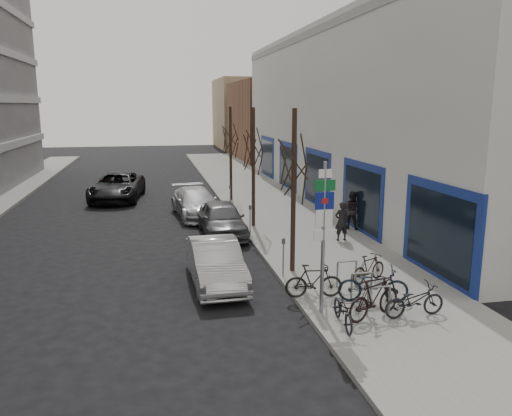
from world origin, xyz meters
name	(u,v)px	position (x,y,z in m)	size (l,w,h in m)	color
ground	(233,326)	(0.00, 0.00, 0.00)	(120.00, 120.00, 0.00)	black
sidewalk_east	(293,225)	(4.50, 10.00, 0.07)	(5.00, 70.00, 0.15)	slate
commercial_building	(463,115)	(17.00, 16.00, 5.00)	(20.00, 32.00, 10.00)	#B7B7B2
brick_building_far	(292,120)	(13.00, 40.00, 4.00)	(12.00, 14.00, 8.00)	brown
tan_building_far	(266,113)	(13.50, 55.00, 4.50)	(13.00, 12.00, 9.00)	#937A5B
highway_sign_pole	(324,229)	(2.40, -0.01, 2.46)	(0.55, 0.10, 4.20)	gray
bike_rack	(362,283)	(3.80, 0.60, 0.66)	(0.66, 2.26, 0.83)	gray
tree_near	(294,153)	(2.60, 3.50, 4.10)	(1.80, 1.80, 5.50)	black
tree_mid	(253,139)	(2.60, 10.00, 4.10)	(1.80, 1.80, 5.50)	black
tree_far	(230,132)	(2.60, 16.50, 4.10)	(1.80, 1.80, 5.50)	black
meter_front	(283,254)	(2.15, 3.00, 0.92)	(0.10, 0.08, 1.27)	gray
meter_mid	(250,217)	(2.15, 8.50, 0.92)	(0.10, 0.08, 1.27)	gray
meter_back	(230,195)	(2.15, 14.00, 0.92)	(0.10, 0.08, 1.27)	gray
bike_near_left	(344,308)	(2.67, -0.89, 0.63)	(0.48, 1.57, 0.96)	black
bike_near_right	(374,298)	(3.62, -0.62, 0.71)	(0.55, 1.84, 1.12)	black
bike_mid_curb	(373,282)	(4.07, 0.41, 0.75)	(0.59, 1.96, 1.20)	black
bike_mid_inner	(314,281)	(2.54, 1.06, 0.66)	(0.50, 1.68, 1.02)	black
bike_far_curb	(415,298)	(4.69, -0.74, 0.67)	(0.52, 1.71, 1.04)	black
bike_far_inner	(369,268)	(4.63, 1.93, 0.61)	(0.45, 1.51, 0.92)	black
parked_car_front	(216,263)	(-0.03, 3.14, 0.70)	(1.49, 4.28, 1.41)	#B7B6BC
parked_car_mid	(222,219)	(1.02, 9.08, 0.75)	(1.77, 4.40, 1.50)	#515056
parked_car_back	(196,203)	(0.25, 13.13, 0.72)	(2.02, 4.96, 1.44)	#B1B1B7
lane_car	(117,186)	(-3.96, 18.73, 0.82)	(2.72, 5.89, 1.64)	black
pedestrian_near	(342,221)	(5.61, 6.76, 0.95)	(0.59, 0.38, 1.61)	black
pedestrian_far	(352,210)	(6.77, 8.52, 1.02)	(0.64, 0.43, 1.73)	black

